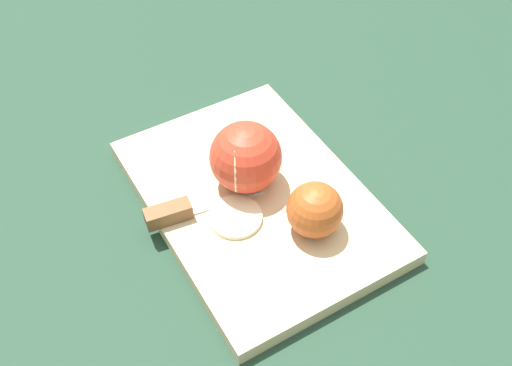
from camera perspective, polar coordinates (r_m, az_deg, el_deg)
name	(u,v)px	position (r m, az deg, el deg)	size (l,w,h in m)	color
ground_plane	(256,205)	(0.76, 0.00, -2.10)	(4.00, 4.00, 0.00)	#1E3828
cutting_board	(256,199)	(0.75, 0.00, -1.57)	(0.36, 0.26, 0.02)	#D1B789
apple_half_left	(315,210)	(0.69, 5.64, -2.55)	(0.07, 0.07, 0.07)	#AD4C1E
apple_half_right	(244,158)	(0.72, -1.18, 2.40)	(0.09, 0.09, 0.09)	red
knife	(175,212)	(0.72, -7.70, -2.77)	(0.04, 0.15, 0.02)	silver
apple_slice	(235,217)	(0.72, -1.98, -3.26)	(0.06, 0.06, 0.01)	beige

